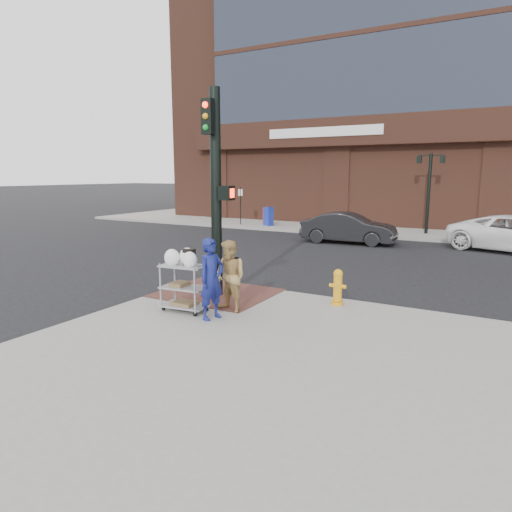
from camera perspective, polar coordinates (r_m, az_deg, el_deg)
The scene contains 12 objects.
ground at distance 10.72m, azimuth -5.01°, elevation -6.90°, with size 220.00×220.00×0.00m, color black.
brick_curb_ramp at distance 11.72m, azimuth -4.95°, elevation -4.62°, with size 2.80×2.40×0.01m, color #542C27.
lamp_post at distance 24.73m, azimuth 20.82°, elevation 8.35°, with size 1.32×0.22×4.00m.
parking_sign at distance 27.53m, azimuth -1.95°, elevation 6.28°, with size 0.05×0.05×2.20m, color black.
traffic_signal_pole at distance 11.16m, azimuth -5.01°, elevation 8.55°, with size 0.61×0.51×5.00m.
woman_blue at distance 9.50m, azimuth -5.57°, elevation -2.87°, with size 0.62×0.41×1.71m, color navy.
pedestrian_tan at distance 9.99m, azimuth -3.26°, elevation -2.55°, with size 0.77×0.60×1.58m, color tan.
sedan_dark at distance 21.35m, azimuth 11.48°, elevation 3.45°, with size 1.49×4.27×1.41m, color black.
utility_cart at distance 10.17m, azimuth -8.95°, elevation -3.35°, with size 1.07×0.68×1.40m.
fire_hydrant at distance 10.73m, azimuth 10.18°, elevation -3.79°, with size 0.40×0.28×0.84m.
newsbox_red at distance 27.26m, azimuth 1.43°, elevation 4.97°, with size 0.42×0.38×0.99m, color #A22A12.
newsbox_blue at distance 26.83m, azimuth 1.56°, elevation 4.97°, with size 0.45×0.41×1.08m, color #18299C.
Camera 1 is at (5.84, -8.42, 3.15)m, focal length 32.00 mm.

